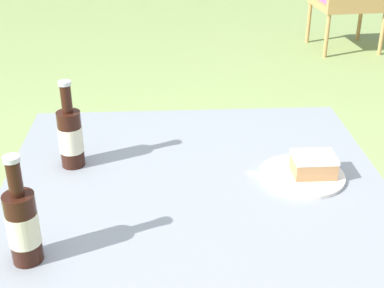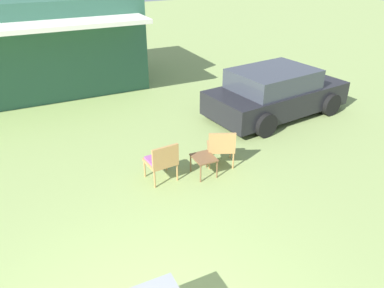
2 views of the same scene
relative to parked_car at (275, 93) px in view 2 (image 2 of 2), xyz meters
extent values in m
cube|color=#2D5B47|center=(-6.55, 5.44, 0.80)|extent=(8.33, 3.69, 2.89)
cube|color=black|center=(0.05, 0.01, -0.15)|extent=(4.16, 2.23, 0.64)
cube|color=#383D47|center=(-0.14, -0.02, 0.42)|extent=(2.37, 1.87, 0.51)
cylinder|color=black|center=(1.16, 1.06, -0.33)|extent=(0.64, 0.28, 0.62)
cylinder|color=black|center=(1.39, -0.74, -0.33)|extent=(0.64, 0.28, 0.62)
cylinder|color=black|center=(-1.28, 0.75, -0.33)|extent=(0.64, 0.28, 0.62)
cylinder|color=black|center=(-1.05, -1.04, -0.33)|extent=(0.64, 0.28, 0.62)
cylinder|color=#B2844C|center=(-3.87, -1.43, -0.45)|extent=(0.04, 0.04, 0.38)
cylinder|color=#B2844C|center=(-4.37, -1.47, -0.45)|extent=(0.04, 0.04, 0.38)
cylinder|color=#B2844C|center=(-3.83, -1.89, -0.45)|extent=(0.04, 0.04, 0.38)
cylinder|color=#B2844C|center=(-4.33, -1.93, -0.45)|extent=(0.04, 0.04, 0.38)
cube|color=#B2844C|center=(-4.10, -1.68, -0.23)|extent=(0.60, 0.56, 0.06)
cube|color=#B2844C|center=(-4.08, -1.91, 0.00)|extent=(0.56, 0.10, 0.41)
cube|color=#995193|center=(-4.10, -1.68, -0.18)|extent=(0.54, 0.48, 0.05)
cylinder|color=#B2844C|center=(-2.38, -1.57, -0.45)|extent=(0.04, 0.04, 0.38)
cylinder|color=#B2844C|center=(-2.84, -1.37, -0.45)|extent=(0.04, 0.04, 0.38)
cylinder|color=#B2844C|center=(-2.57, -1.99, -0.45)|extent=(0.04, 0.04, 0.38)
cylinder|color=#B2844C|center=(-3.03, -1.79, -0.45)|extent=(0.04, 0.04, 0.38)
cube|color=#B2844C|center=(-2.71, -1.68, -0.23)|extent=(0.72, 0.70, 0.06)
cube|color=#B2844C|center=(-2.80, -1.89, 0.00)|extent=(0.53, 0.28, 0.41)
cube|color=brown|center=(-3.25, -1.93, -0.24)|extent=(0.42, 0.50, 0.03)
cylinder|color=brown|center=(-3.43, -2.15, -0.45)|extent=(0.03, 0.03, 0.39)
cylinder|color=brown|center=(-3.06, -2.15, -0.45)|extent=(0.03, 0.03, 0.39)
cylinder|color=brown|center=(-3.43, -1.70, -0.45)|extent=(0.03, 0.03, 0.39)
cylinder|color=brown|center=(-3.06, -1.70, -0.45)|extent=(0.03, 0.03, 0.39)
camera|label=1|loc=(-5.74, -6.36, 0.81)|focal=50.00mm
camera|label=2|loc=(-6.38, -7.74, 3.57)|focal=35.00mm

